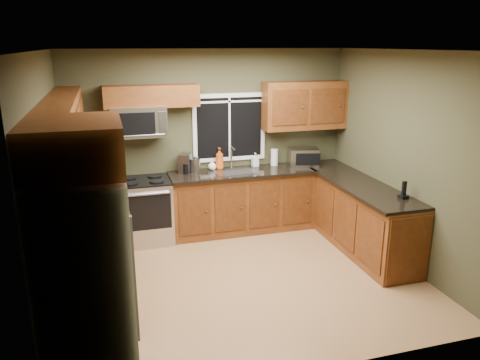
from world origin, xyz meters
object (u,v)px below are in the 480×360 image
microwave (138,122)px  toaster_oven (304,157)px  soap_bottle_b (255,160)px  range (145,211)px  kettle (195,165)px  soap_bottle_a (219,158)px  coffee_maker (185,164)px  paper_towel_roll (274,157)px  cordless_phone (404,193)px  soap_bottle_c (212,165)px  refrigerator (87,281)px

microwave → toaster_oven: microwave is taller
toaster_oven → soap_bottle_b: size_ratio=2.41×
range → toaster_oven: bearing=1.5°
range → kettle: kettle is taller
microwave → soap_bottle_a: microwave is taller
toaster_oven → soap_bottle_a: soap_bottle_a is taller
toaster_oven → coffee_maker: size_ratio=1.83×
toaster_oven → kettle: 1.69m
paper_towel_roll → cordless_phone: (0.96, -1.97, -0.06)m
toaster_oven → soap_bottle_b: (-0.74, 0.16, -0.03)m
paper_towel_roll → soap_bottle_c: (-0.99, -0.00, -0.05)m
coffee_maker → soap_bottle_b: (1.10, 0.06, -0.02)m
range → refrigerator: bearing=-104.0°
toaster_oven → cordless_phone: bearing=-73.8°
microwave → soap_bottle_a: size_ratio=2.33×
range → microwave: (-0.00, 0.14, 1.26)m
range → kettle: size_ratio=3.73×
coffee_maker → soap_bottle_b: size_ratio=1.32×
range → soap_bottle_a: (1.17, 0.23, 0.63)m
refrigerator → microwave: (0.69, 2.91, 0.83)m
range → soap_bottle_b: size_ratio=4.46×
paper_towel_roll → range: bearing=-174.1°
microwave → soap_bottle_b: 1.87m
soap_bottle_b → cordless_phone: cordless_phone is taller
refrigerator → coffee_maker: (1.33, 2.94, 0.17)m
coffee_maker → toaster_oven: bearing=-3.2°
coffee_maker → soap_bottle_c: size_ratio=1.82×
toaster_oven → cordless_phone: size_ratio=2.32×
paper_towel_roll → soap_bottle_b: 0.31m
coffee_maker → cordless_phone: size_ratio=1.27×
toaster_oven → soap_bottle_a: size_ratio=1.55×
kettle → soap_bottle_b: kettle is taller
paper_towel_roll → toaster_oven: bearing=-18.5°
range → cordless_phone: size_ratio=4.29×
microwave → coffee_maker: microwave is taller
kettle → soap_bottle_a: bearing=14.3°
soap_bottle_a → cordless_phone: bearing=-47.3°
soap_bottle_c → range: bearing=-168.7°
refrigerator → range: refrigerator is taller
soap_bottle_c → microwave: bearing=-176.0°
refrigerator → soap_bottle_a: bearing=58.2°
refrigerator → toaster_oven: size_ratio=3.55×
kettle → soap_bottle_b: bearing=5.9°
range → coffee_maker: (0.64, 0.17, 0.60)m
refrigerator → soap_bottle_a: (1.86, 3.00, 0.20)m
kettle → soap_bottle_c: kettle is taller
coffee_maker → soap_bottle_c: coffee_maker is taller
cordless_phone → toaster_oven: bearing=106.2°
soap_bottle_a → refrigerator: bearing=-121.8°
range → cordless_phone: cordless_phone is taller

